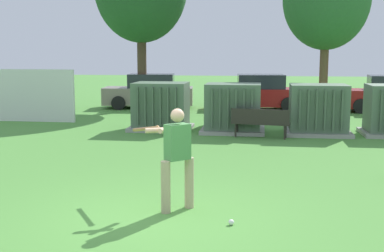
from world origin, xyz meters
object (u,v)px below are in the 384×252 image
object	(u,v)px
transformer_mid_west	(233,109)
batter	(176,153)
transformer_mid_east	(318,110)
park_bench	(260,121)
parked_car_leftmost	(149,92)
sports_ball	(231,222)
transformer_west	(161,107)
parked_car_left_of_center	(258,93)

from	to	relation	value
transformer_mid_west	batter	world-z (taller)	batter
transformer_mid_east	batter	size ratio (longest dim) A/B	1.21
park_bench	batter	distance (m)	7.53
transformer_mid_east	park_bench	size ratio (longest dim) A/B	1.14
transformer_mid_east	parked_car_leftmost	xyz separation A→B (m)	(-7.11, 6.79, -0.04)
sports_ball	batter	bearing A→B (deg)	145.97
transformer_mid_west	transformer_mid_east	size ratio (longest dim) A/B	1.00
batter	transformer_mid_west	bearing A→B (deg)	86.59
batter	parked_car_leftmost	size ratio (longest dim) A/B	0.40
transformer_mid_east	transformer_west	bearing A→B (deg)	176.97
parked_car_leftmost	transformer_west	bearing A→B (deg)	-73.96
batter	sports_ball	size ratio (longest dim) A/B	19.33
transformer_mid_west	transformer_mid_east	bearing A→B (deg)	-0.90
transformer_mid_east	batter	bearing A→B (deg)	-111.19
batter	parked_car_leftmost	xyz separation A→B (m)	(-3.86, 15.18, -0.22)
transformer_mid_east	parked_car_leftmost	distance (m)	9.83
park_bench	parked_car_left_of_center	world-z (taller)	parked_car_left_of_center
park_bench	parked_car_leftmost	xyz separation A→B (m)	(-5.27, 7.80, 0.22)
park_bench	parked_car_left_of_center	xyz separation A→B (m)	(-0.12, 7.87, 0.22)
parked_car_left_of_center	transformer_mid_east	bearing A→B (deg)	-73.97
sports_ball	parked_car_leftmost	bearing A→B (deg)	107.00
transformer_west	transformer_mid_east	distance (m)	5.25
park_bench	parked_car_leftmost	size ratio (longest dim) A/B	0.42
transformer_mid_west	park_bench	world-z (taller)	transformer_mid_west
park_bench	batter	size ratio (longest dim) A/B	1.06
parked_car_left_of_center	batter	bearing A→B (deg)	-94.81
transformer_mid_east	park_bench	xyz separation A→B (m)	(-1.85, -1.01, -0.25)
transformer_mid_east	sports_ball	world-z (taller)	transformer_mid_east
transformer_mid_west	park_bench	bearing A→B (deg)	-49.26
transformer_west	batter	world-z (taller)	batter
transformer_mid_west	sports_ball	world-z (taller)	transformer_mid_west
transformer_mid_west	batter	size ratio (longest dim) A/B	1.21
park_bench	batter	xyz separation A→B (m)	(-1.41, -7.39, 0.44)
transformer_mid_west	transformer_mid_east	world-z (taller)	same
transformer_west	park_bench	bearing A→B (deg)	-20.75
sports_ball	parked_car_left_of_center	world-z (taller)	parked_car_left_of_center
park_bench	parked_car_left_of_center	size ratio (longest dim) A/B	0.42
transformer_mid_west	batter	distance (m)	8.46
park_bench	transformer_west	bearing A→B (deg)	159.25
transformer_west	park_bench	distance (m)	3.64
transformer_west	parked_car_leftmost	world-z (taller)	same
transformer_mid_east	parked_car_left_of_center	world-z (taller)	same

